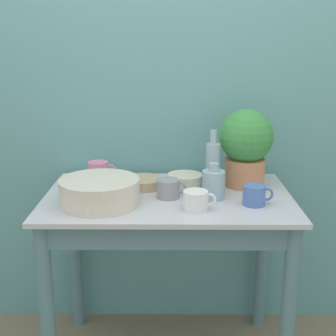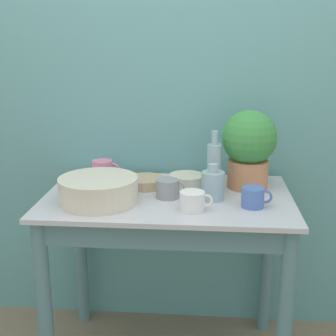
# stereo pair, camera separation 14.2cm
# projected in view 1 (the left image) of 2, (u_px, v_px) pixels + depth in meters

# --- Properties ---
(wall_back) EXTENTS (6.00, 0.05, 2.40)m
(wall_back) POSITION_uv_depth(u_px,v_px,m) (169.00, 94.00, 2.26)
(wall_back) COLOR #609E9E
(wall_back) RESTS_ON ground_plane
(counter_table) EXTENTS (1.05, 0.65, 0.81)m
(counter_table) POSITION_uv_depth(u_px,v_px,m) (168.00, 237.00, 2.03)
(counter_table) COLOR slate
(counter_table) RESTS_ON ground_plane
(potted_plant) EXTENTS (0.24, 0.24, 0.35)m
(potted_plant) POSITION_uv_depth(u_px,v_px,m) (246.00, 144.00, 2.08)
(potted_plant) COLOR tan
(potted_plant) RESTS_ON counter_table
(bowl_wash_large) EXTENTS (0.32, 0.32, 0.10)m
(bowl_wash_large) POSITION_uv_depth(u_px,v_px,m) (100.00, 192.00, 1.88)
(bowl_wash_large) COLOR beige
(bowl_wash_large) RESTS_ON counter_table
(bottle_tall) EXTENTS (0.06, 0.06, 0.27)m
(bottle_tall) POSITION_uv_depth(u_px,v_px,m) (213.00, 166.00, 2.03)
(bottle_tall) COLOR #93B2BC
(bottle_tall) RESTS_ON counter_table
(bottle_short) EXTENTS (0.10, 0.10, 0.15)m
(bottle_short) POSITION_uv_depth(u_px,v_px,m) (213.00, 184.00, 1.94)
(bottle_short) COLOR #93B2BC
(bottle_short) RESTS_ON counter_table
(mug_grey) EXTENTS (0.13, 0.10, 0.08)m
(mug_grey) POSITION_uv_depth(u_px,v_px,m) (167.00, 189.00, 1.96)
(mug_grey) COLOR gray
(mug_grey) RESTS_ON counter_table
(mug_pink) EXTENTS (0.13, 0.10, 0.09)m
(mug_pink) POSITION_uv_depth(u_px,v_px,m) (99.00, 172.00, 2.18)
(mug_pink) COLOR pink
(mug_pink) RESTS_ON counter_table
(mug_white) EXTENTS (0.13, 0.10, 0.08)m
(mug_white) POSITION_uv_depth(u_px,v_px,m) (196.00, 201.00, 1.82)
(mug_white) COLOR white
(mug_white) RESTS_ON counter_table
(mug_blue) EXTENTS (0.12, 0.09, 0.08)m
(mug_blue) POSITION_uv_depth(u_px,v_px,m) (255.00, 195.00, 1.87)
(mug_blue) COLOR #4C70B7
(mug_blue) RESTS_ON counter_table
(bowl_small_tan) EXTENTS (0.17, 0.17, 0.04)m
(bowl_small_tan) POSITION_uv_depth(u_px,v_px,m) (144.00, 183.00, 2.10)
(bowl_small_tan) COLOR tan
(bowl_small_tan) RESTS_ON counter_table
(bowl_small_cream) EXTENTS (0.16, 0.16, 0.06)m
(bowl_small_cream) POSITION_uv_depth(u_px,v_px,m) (185.00, 181.00, 2.10)
(bowl_small_cream) COLOR beige
(bowl_small_cream) RESTS_ON counter_table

